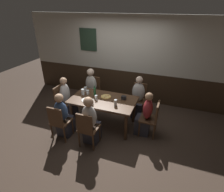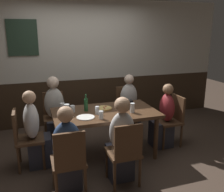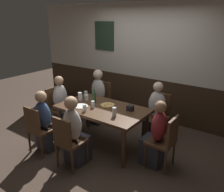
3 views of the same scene
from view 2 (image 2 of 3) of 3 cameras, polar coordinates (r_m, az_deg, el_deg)
The scene contains 25 objects.
ground_plane at distance 4.16m, azimuth -1.55°, elevation -13.27°, with size 12.00×12.00×0.00m, color #423328.
wall_back at distance 5.31m, azimuth -6.94°, elevation 7.65°, with size 6.40×0.13×2.60m.
dining_table at distance 3.90m, azimuth -1.62°, elevation -4.71°, with size 1.61×0.92×0.74m.
chair_left_far at distance 4.65m, azimuth -13.22°, elevation -3.93°, with size 0.40×0.40×0.88m.
chair_right_far at distance 4.96m, azimuth 3.34°, elevation -2.35°, with size 0.40×0.40×0.88m.
chair_mid_near at distance 3.20m, azimuth 3.05°, elevation -12.48°, with size 0.40×0.40×0.88m.
chair_head_west at distance 3.82m, azimuth -19.69°, elevation -8.67°, with size 0.40×0.40×0.88m.
chair_head_east at distance 4.44m, azimuth 13.75°, elevation -4.87°, with size 0.40×0.40×0.88m.
chair_left_near at distance 3.04m, azimuth -9.93°, elevation -14.26°, with size 0.40×0.40×0.88m.
person_left_far at distance 4.49m, azimuth -13.04°, elevation -4.36°, with size 0.34×0.37×1.20m.
person_right_far at distance 4.82m, azimuth 4.05°, elevation -3.00°, with size 0.34×0.37×1.16m.
person_mid_near at distance 3.33m, azimuth 2.03°, elevation -11.27°, with size 0.34×0.37×1.17m.
person_head_west at distance 3.82m, azimuth -17.22°, elevation -8.62°, with size 0.37×0.34×1.16m.
person_head_east at distance 4.37m, azimuth 11.89°, elevation -5.57°, with size 0.37×0.34×1.11m.
person_left_near at distance 3.19m, azimuth -10.37°, elevation -13.27°, with size 0.34×0.37×1.12m.
pizza at distance 3.99m, azimuth -1.89°, elevation -2.81°, with size 0.26×0.26×0.03m.
pint_glass_pale at distance 3.53m, azimuth -2.54°, elevation -4.46°, with size 0.06×0.06×0.12m.
tumbler_short at distance 3.87m, azimuth -9.13°, elevation -3.05°, with size 0.07×0.07×0.10m.
highball_clear at distance 3.98m, azimuth -11.42°, elevation -2.56°, with size 0.07×0.07×0.12m.
pint_glass_amber at distance 3.78m, azimuth -10.38°, elevation -3.14°, with size 0.08×0.08×0.16m.
beer_glass_half at distance 3.74m, azimuth -3.43°, elevation -3.41°, with size 0.06×0.06×0.12m.
tumbler_water at distance 3.81m, azimuth 4.73°, elevation -2.81°, with size 0.07×0.07×0.15m.
beer_bottle_green at distance 3.87m, azimuth -6.04°, elevation -1.95°, with size 0.06×0.06×0.27m.
plate_white_large at distance 3.61m, azimuth -6.14°, elevation -4.91°, with size 0.26×0.26×0.01m, color white.
condiment_caddy at distance 4.16m, azimuth 3.98°, elevation -1.60°, with size 0.11×0.09×0.09m, color black.
Camera 2 is at (-1.05, -3.52, 1.97)m, focal length 39.51 mm.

